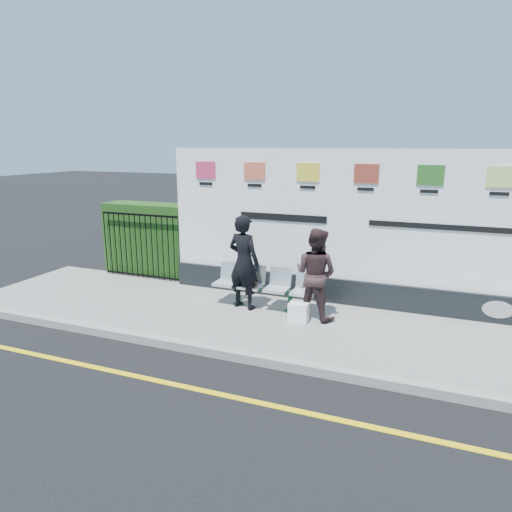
{
  "coord_description": "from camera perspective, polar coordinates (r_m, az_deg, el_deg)",
  "views": [
    {
      "loc": [
        1.7,
        -4.83,
        3.2
      ],
      "look_at": [
        -1.19,
        2.54,
        1.25
      ],
      "focal_mm": 32.0,
      "sensor_mm": 36.0,
      "label": 1
    }
  ],
  "objects": [
    {
      "name": "hedge",
      "position": [
        11.3,
        -12.85,
        2.11
      ],
      "size": [
        2.35,
        0.7,
        1.7
      ],
      "primitive_type": "cube",
      "color": "#1F4514",
      "rests_on": "pavement"
    },
    {
      "name": "handbag_brown",
      "position": [
        8.79,
        -0.65,
        -3.03
      ],
      "size": [
        0.26,
        0.13,
        0.19
      ],
      "primitive_type": "cube",
      "rotation": [
        0.0,
        0.0,
        -0.11
      ],
      "color": "black",
      "rests_on": "bench"
    },
    {
      "name": "ground",
      "position": [
        6.04,
        1.76,
        -18.17
      ],
      "size": [
        80.0,
        80.0,
        0.0
      ],
      "primitive_type": "plane",
      "color": "black"
    },
    {
      "name": "railing",
      "position": [
        10.96,
        -14.14,
        1.25
      ],
      "size": [
        2.05,
        0.06,
        1.54
      ],
      "primitive_type": null,
      "color": "black",
      "rests_on": "pavement"
    },
    {
      "name": "pavement",
      "position": [
        8.15,
        7.78,
        -8.95
      ],
      "size": [
        14.0,
        3.0,
        0.12
      ],
      "primitive_type": "cube",
      "color": "gray",
      "rests_on": "ground"
    },
    {
      "name": "kerb",
      "position": [
        6.83,
        4.68,
        -13.47
      ],
      "size": [
        14.0,
        0.18,
        0.14
      ],
      "primitive_type": "cube",
      "color": "gray",
      "rests_on": "ground"
    },
    {
      "name": "bench",
      "position": [
        8.79,
        0.96,
        -5.17
      ],
      "size": [
        2.02,
        0.54,
        0.43
      ],
      "primitive_type": null,
      "rotation": [
        0.0,
        0.0,
        -0.01
      ],
      "color": "silver",
      "rests_on": "pavement"
    },
    {
      "name": "woman_left",
      "position": [
        8.62,
        -1.53,
        -0.77
      ],
      "size": [
        0.74,
        0.57,
        1.81
      ],
      "primitive_type": "imported",
      "rotation": [
        0.0,
        0.0,
        2.91
      ],
      "color": "black",
      "rests_on": "pavement"
    },
    {
      "name": "billboard",
      "position": [
        8.94,
        13.25,
        1.99
      ],
      "size": [
        8.0,
        0.3,
        3.0
      ],
      "color": "black",
      "rests_on": "pavement"
    },
    {
      "name": "yellow_line",
      "position": [
        6.03,
        1.76,
        -18.13
      ],
      "size": [
        14.0,
        0.1,
        0.01
      ],
      "primitive_type": "cube",
      "color": "yellow",
      "rests_on": "ground"
    },
    {
      "name": "carrier_bag_white",
      "position": [
        8.18,
        5.33,
        -7.05
      ],
      "size": [
        0.34,
        0.21,
        0.34
      ],
      "primitive_type": "cube",
      "color": "white",
      "rests_on": "pavement"
    },
    {
      "name": "woman_right",
      "position": [
        8.21,
        7.45,
        -2.21
      ],
      "size": [
        0.95,
        0.83,
        1.65
      ],
      "primitive_type": "imported",
      "rotation": [
        0.0,
        0.0,
        2.86
      ],
      "color": "#352224",
      "rests_on": "pavement"
    }
  ]
}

